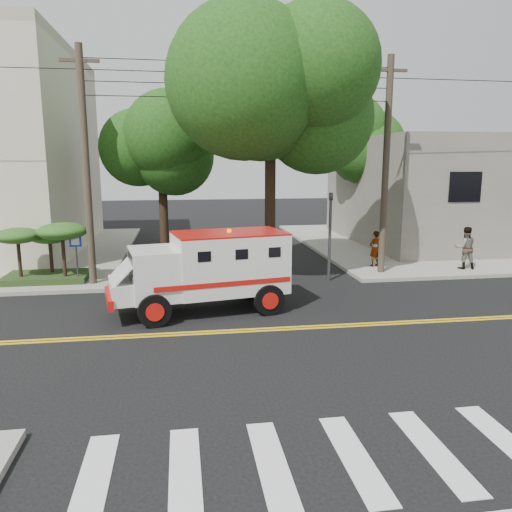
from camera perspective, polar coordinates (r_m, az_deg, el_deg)
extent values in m
plane|color=black|center=(14.68, 0.29, -8.46)|extent=(100.00, 100.00, 0.00)
cube|color=gray|center=(31.73, 21.05, 1.47)|extent=(17.00, 17.00, 0.15)
cube|color=#686659|center=(32.61, 23.29, 6.99)|extent=(14.00, 12.00, 6.00)
cylinder|color=#382D23|center=(19.98, -18.83, 9.27)|extent=(0.28, 0.28, 9.00)
cylinder|color=#382D23|center=(21.61, 14.60, 9.57)|extent=(0.28, 0.28, 9.00)
cylinder|color=black|center=(20.55, 1.63, 7.07)|extent=(0.44, 0.44, 7.00)
sphere|color=#113E10|center=(20.62, 1.68, 16.82)|extent=(5.32, 5.32, 5.32)
sphere|color=#113E10|center=(20.19, 5.46, 18.54)|extent=(4.56, 4.56, 4.56)
cylinder|color=black|center=(25.78, -10.56, 6.10)|extent=(0.44, 0.44, 5.60)
sphere|color=#113E10|center=(25.71, -10.78, 12.33)|extent=(3.92, 3.92, 3.92)
sphere|color=#113E10|center=(25.15, -8.89, 13.39)|extent=(3.36, 3.36, 3.36)
cylinder|color=black|center=(31.59, 11.17, 7.25)|extent=(0.44, 0.44, 5.95)
sphere|color=#113E10|center=(31.55, 11.37, 12.64)|extent=(4.20, 4.20, 4.20)
sphere|color=#113E10|center=(31.33, 13.38, 13.40)|extent=(3.60, 3.60, 3.60)
cylinder|color=#3F3F42|center=(20.41, 8.43, 2.13)|extent=(0.12, 0.12, 3.60)
imported|color=#3F3F42|center=(20.25, 8.53, 5.91)|extent=(0.15, 0.18, 0.90)
cylinder|color=#3F3F42|center=(20.65, -19.78, -0.55)|extent=(0.06, 0.06, 2.00)
cube|color=#0C33A5|center=(20.46, -19.95, 1.61)|extent=(0.45, 0.03, 0.45)
cube|color=#1E3314|center=(21.66, -22.73, -2.22)|extent=(3.20, 2.00, 0.24)
cylinder|color=black|center=(21.45, -25.42, -0.15)|extent=(0.14, 0.14, 1.52)
ellipsoid|color=#255519|center=(21.32, -25.61, 2.10)|extent=(1.73, 1.73, 0.60)
cylinder|color=black|center=(21.86, -22.38, 0.06)|extent=(0.14, 0.14, 1.36)
ellipsoid|color=#255519|center=(21.74, -22.53, 2.04)|extent=(1.55, 1.55, 0.54)
cylinder|color=black|center=(20.81, -21.12, 0.09)|extent=(0.14, 0.14, 1.68)
ellipsoid|color=#255519|center=(20.67, -21.29, 2.66)|extent=(1.91, 1.91, 0.66)
cube|color=silver|center=(16.31, -3.05, -0.75)|extent=(3.84, 2.69, 1.89)
cube|color=silver|center=(15.85, -11.53, -1.96)|extent=(1.79, 2.22, 1.53)
cube|color=black|center=(15.70, -14.12, -0.68)|extent=(0.34, 1.52, 0.63)
cube|color=silver|center=(15.87, -14.86, -3.77)|extent=(1.13, 1.92, 0.63)
cube|color=#AE120D|center=(15.90, -16.44, -4.67)|extent=(0.52, 1.94, 0.32)
cube|color=#AE120D|center=(16.14, -3.08, 2.64)|extent=(3.84, 2.69, 0.05)
cylinder|color=black|center=(15.09, -11.54, -6.16)|extent=(1.03, 0.47, 0.99)
cylinder|color=black|center=(17.02, -12.49, -4.24)|extent=(1.03, 0.47, 0.99)
cylinder|color=black|center=(15.94, 1.46, -5.02)|extent=(1.03, 0.47, 0.99)
cylinder|color=black|center=(17.78, -0.85, -3.34)|extent=(1.03, 0.47, 0.99)
imported|color=gray|center=(23.10, 13.41, 0.83)|extent=(0.69, 0.59, 1.60)
imported|color=gray|center=(23.77, 22.80, 0.87)|extent=(1.02, 0.87, 1.86)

